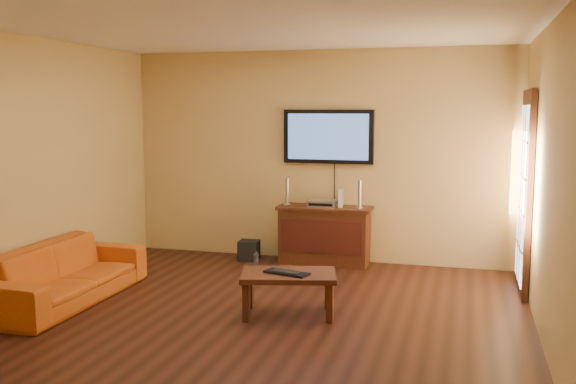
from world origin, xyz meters
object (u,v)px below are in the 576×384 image
at_px(bottle, 256,260).
at_px(television, 328,137).
at_px(speaker_left, 287,193).
at_px(subwoofer, 249,250).
at_px(av_receiver, 323,203).
at_px(game_console, 341,198).
at_px(keyboard, 287,273).
at_px(sofa, 65,264).
at_px(coffee_table, 289,279).
at_px(speaker_right, 359,195).
at_px(media_console, 324,235).

bearing_deg(bottle, television, 37.14).
bearing_deg(speaker_left, subwoofer, -170.46).
height_order(av_receiver, subwoofer, av_receiver).
xyz_separation_m(television, game_console, (0.21, -0.17, -0.75)).
relative_size(av_receiver, keyboard, 0.77).
bearing_deg(subwoofer, television, 8.69).
bearing_deg(keyboard, sofa, -176.85).
relative_size(coffee_table, game_console, 4.28).
distance_m(av_receiver, bottle, 1.10).
relative_size(sofa, speaker_left, 5.86).
bearing_deg(speaker_right, subwoofer, -177.49).
distance_m(television, bottle, 1.80).
relative_size(media_console, subwoofer, 4.67).
xyz_separation_m(television, bottle, (-0.78, -0.59, -1.51)).
relative_size(television, speaker_right, 3.36).
bearing_deg(television, bottle, -142.86).
height_order(sofa, bottle, sofa).
xyz_separation_m(media_console, speaker_right, (0.44, -0.01, 0.52)).
bearing_deg(game_console, av_receiver, -177.93).
bearing_deg(av_receiver, sofa, -132.47).
bearing_deg(av_receiver, speaker_left, 178.62).
bearing_deg(speaker_left, television, 19.35).
bearing_deg(bottle, game_console, 23.02).
xyz_separation_m(sofa, speaker_right, (2.64, 2.28, 0.50)).
distance_m(media_console, keyboard, 2.16).
height_order(coffee_table, speaker_left, speaker_left).
relative_size(speaker_right, av_receiver, 0.97).
bearing_deg(subwoofer, speaker_right, -3.37).
distance_m(speaker_left, keyboard, 2.30).
bearing_deg(game_console, coffee_table, -96.69).
bearing_deg(coffee_table, television, 92.97).
xyz_separation_m(speaker_left, speaker_right, (0.94, -0.02, 0.00)).
bearing_deg(subwoofer, game_console, -1.79).
relative_size(coffee_table, speaker_right, 2.89).
relative_size(media_console, av_receiver, 3.33).
bearing_deg(speaker_right, television, 156.19).
xyz_separation_m(television, speaker_right, (0.44, -0.19, -0.71)).
height_order(television, subwoofer, television).
relative_size(media_console, speaker_right, 3.43).
bearing_deg(speaker_right, media_console, 178.94).
bearing_deg(av_receiver, television, 85.67).
height_order(coffee_table, subwoofer, coffee_table).
xyz_separation_m(media_console, game_console, (0.21, 0.01, 0.48)).
relative_size(coffee_table, speaker_left, 2.91).
bearing_deg(speaker_left, av_receiver, -2.73).
xyz_separation_m(speaker_right, keyboard, (-0.33, -2.15, -0.46)).
xyz_separation_m(sofa, av_receiver, (2.18, 2.27, 0.38)).
relative_size(speaker_right, subwoofer, 1.36).
bearing_deg(speaker_left, sofa, -126.60).
height_order(coffee_table, keyboard, keyboard).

